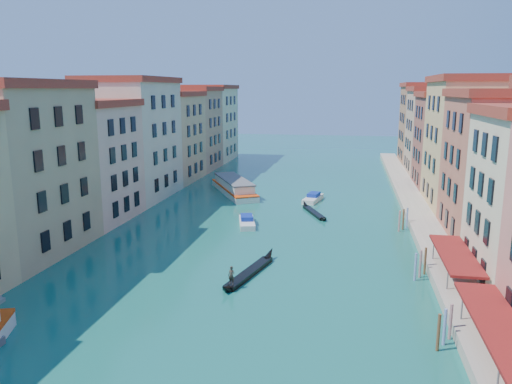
# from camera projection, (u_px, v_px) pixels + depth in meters

# --- Properties ---
(left_bank_palazzos) EXTENTS (12.80, 128.40, 21.00)m
(left_bank_palazzos) POSITION_uv_depth(u_px,v_px,m) (116.00, 147.00, 81.16)
(left_bank_palazzos) COLOR beige
(left_bank_palazzos) RESTS_ON ground
(right_bank_palazzos) EXTENTS (12.80, 128.40, 21.00)m
(right_bank_palazzos) POSITION_uv_depth(u_px,v_px,m) (481.00, 155.00, 71.17)
(right_bank_palazzos) COLOR #AE5246
(right_bank_palazzos) RESTS_ON ground
(quay) EXTENTS (4.00, 140.00, 1.00)m
(quay) POSITION_uv_depth(u_px,v_px,m) (418.00, 215.00, 74.51)
(quay) COLOR #A59B85
(quay) RESTS_ON ground
(restaurant_awnings) EXTENTS (3.20, 44.55, 3.12)m
(restaurant_awnings) POSITION_uv_depth(u_px,v_px,m) (502.00, 330.00, 33.58)
(restaurant_awnings) COLOR maroon
(restaurant_awnings) RESTS_ON ground
(mooring_poles_right) EXTENTS (1.44, 54.24, 3.20)m
(mooring_poles_right) POSITION_uv_depth(u_px,v_px,m) (438.00, 313.00, 40.06)
(mooring_poles_right) COLOR brown
(mooring_poles_right) RESTS_ON ground
(vaporetto_far) EXTENTS (12.42, 18.28, 2.75)m
(vaporetto_far) POSITION_uv_depth(u_px,v_px,m) (234.00, 187.00, 92.21)
(vaporetto_far) COLOR silver
(vaporetto_far) RESTS_ON ground
(gondola_fore) EXTENTS (3.96, 12.47, 2.52)m
(gondola_fore) POSITION_uv_depth(u_px,v_px,m) (249.00, 271.00, 51.72)
(gondola_fore) COLOR black
(gondola_fore) RESTS_ON ground
(gondola_far) EXTENTS (5.07, 10.53, 1.57)m
(gondola_far) POSITION_uv_depth(u_px,v_px,m) (313.00, 212.00, 77.23)
(gondola_far) COLOR black
(gondola_far) RESTS_ON ground
(motorboat_mid) EXTENTS (3.60, 6.76, 1.34)m
(motorboat_mid) POSITION_uv_depth(u_px,v_px,m) (247.00, 221.00, 70.68)
(motorboat_mid) COLOR silver
(motorboat_mid) RESTS_ON ground
(motorboat_far) EXTENTS (3.36, 6.92, 1.38)m
(motorboat_far) POSITION_uv_depth(u_px,v_px,m) (313.00, 198.00, 85.88)
(motorboat_far) COLOR silver
(motorboat_far) RESTS_ON ground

